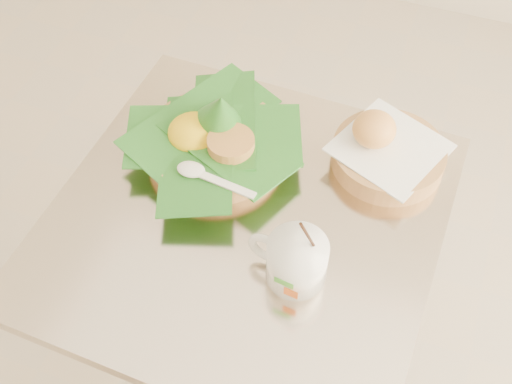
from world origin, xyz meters
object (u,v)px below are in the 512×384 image
(coffee_mug, at_px, (295,260))
(cafe_table, at_px, (247,277))
(bread_basket, at_px, (386,151))
(rice_basket, at_px, (214,137))

(coffee_mug, bearing_deg, cafe_table, 144.47)
(coffee_mug, bearing_deg, bread_basket, 73.88)
(cafe_table, relative_size, bread_basket, 3.10)
(cafe_table, relative_size, coffee_mug, 4.22)
(cafe_table, bearing_deg, coffee_mug, -35.53)
(bread_basket, bearing_deg, cafe_table, -134.17)
(cafe_table, height_order, bread_basket, bread_basket)
(rice_basket, bearing_deg, bread_basket, 15.38)
(rice_basket, xyz_separation_m, bread_basket, (0.32, 0.09, -0.01))
(rice_basket, distance_m, coffee_mug, 0.32)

